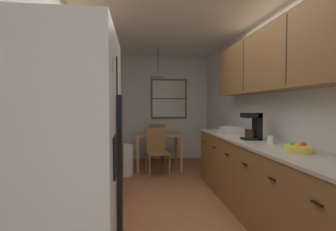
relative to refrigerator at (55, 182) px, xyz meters
The scene contains 26 objects.
ground_plane 2.62m from the refrigerator, 67.70° to the left, with size 12.00×12.00×0.00m, color #995B3D.
wall_left 2.36m from the refrigerator, 100.21° to the left, with size 0.10×9.00×2.55m, color silver.
wall_right 3.26m from the refrigerator, 44.98° to the left, with size 0.10×9.00×2.55m, color silver.
wall_back 5.04m from the refrigerator, 79.24° to the left, with size 4.40×0.10×2.55m, color silver.
ceiling_slab 3.01m from the refrigerator, 67.70° to the left, with size 4.40×9.00×0.08m, color white.
refrigerator is the anchor object (origin of this frame).
stove_range 0.86m from the refrigerator, 94.27° to the left, with size 0.66×0.66×1.10m.
microwave_over_range 1.07m from the refrigerator, 102.67° to the left, with size 0.39×0.64×0.31m.
counter_left 2.03m from the refrigerator, 91.79° to the left, with size 0.64×1.80×0.90m.
upper_cabinets_left 2.17m from the refrigerator, 95.96° to the left, with size 0.33×1.88×0.70m.
counter_right 2.41m from the refrigerator, 35.30° to the left, with size 0.64×3.44×0.90m.
upper_cabinets_right 2.65m from the refrigerator, 32.47° to the left, with size 0.33×3.12×0.74m.
dining_table 4.05m from the refrigerator, 76.83° to the left, with size 0.92×0.81×0.74m.
dining_chair_near 3.45m from the refrigerator, 75.67° to the left, with size 0.44×0.44×0.90m.
dining_chair_far 4.66m from the refrigerator, 78.55° to the left, with size 0.43×0.43×0.90m.
pendant_light 4.19m from the refrigerator, 76.83° to the left, with size 0.32×0.32×0.62m.
back_window 5.06m from the refrigerator, 75.49° to the left, with size 0.89×0.05×0.97m.
trash_bin 3.49m from the refrigerator, 86.03° to the left, with size 0.32×0.32×0.58m, color white.
storage_canister 1.27m from the refrigerator, 92.81° to the left, with size 0.11×0.11×0.21m.
dish_towel 1.04m from the refrigerator, 72.06° to the left, with size 0.02×0.16×0.24m, color silver.
coffee_maker 2.48m from the refrigerator, 38.55° to the left, with size 0.22×0.18×0.34m.
mug_by_coffeemaker 2.67m from the refrigerator, 41.87° to the left, with size 0.13×0.09×0.09m.
mug_spare 2.32m from the refrigerator, 31.29° to the left, with size 0.11×0.07×0.09m.
fruit_bowl 2.06m from the refrigerator, 18.28° to the left, with size 0.25×0.25×0.09m.
dish_rack 2.98m from the refrigerator, 49.97° to the left, with size 0.28×0.34×0.10m, color silver.
table_serving_bowl 3.95m from the refrigerator, 76.54° to the left, with size 0.20×0.20×0.06m, color #E0D14C.
Camera 1 is at (-0.45, -2.87, 1.33)m, focal length 27.96 mm.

